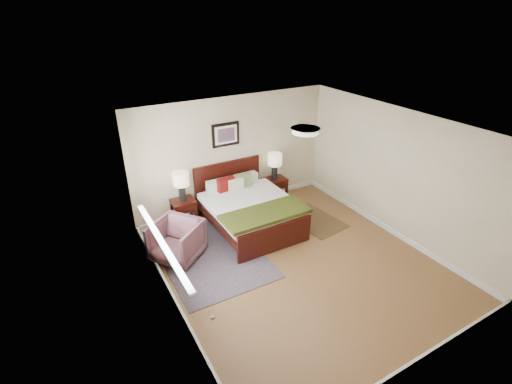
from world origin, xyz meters
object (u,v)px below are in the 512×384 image
nightstand_left (184,206)px  armchair (177,241)px  nightstand_right (274,187)px  lamp_right (275,162)px  rug_persian (211,254)px  bed (249,205)px  lamp_left (181,182)px

nightstand_left → armchair: armchair is taller
armchair → nightstand_right: bearing=73.8°
lamp_right → rug_persian: (-2.19, -1.27, -0.95)m
nightstand_right → rug_persian: 2.55m
nightstand_right → lamp_right: bearing=90.0°
nightstand_left → lamp_right: size_ratio=0.91×
bed → nightstand_left: bed is taller
bed → lamp_left: bearing=145.3°
bed → nightstand_right: size_ratio=3.79×
nightstand_right → armchair: size_ratio=0.66×
bed → lamp_right: bearing=34.9°
nightstand_right → rug_persian: nightstand_right is taller
nightstand_right → lamp_left: (-2.22, 0.01, 0.65)m
nightstand_right → armchair: bearing=-158.9°
lamp_right → bed: bearing=-145.1°
bed → nightstand_left: size_ratio=3.66×
rug_persian → nightstand_right: bearing=30.6°
lamp_left → lamp_right: lamp_left is taller
nightstand_left → armchair: 1.17m
nightstand_left → rug_persian: (0.03, -1.25, -0.43)m
bed → rug_persian: bed is taller
nightstand_right → lamp_left: lamp_left is taller
nightstand_right → lamp_left: bearing=179.7°
bed → lamp_right: 1.42m
bed → nightstand_left: 1.35m
lamp_left → rug_persian: 1.60m
lamp_right → armchair: (-2.74, -1.07, -0.59)m
nightstand_right → bed: bearing=-145.5°
nightstand_right → lamp_right: size_ratio=0.88×
nightstand_right → rug_persian: size_ratio=0.22×
nightstand_right → lamp_left: size_ratio=0.88×
bed → nightstand_right: 1.35m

